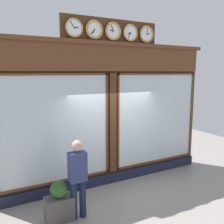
# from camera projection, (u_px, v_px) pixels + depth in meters

# --- Properties ---
(shop_facade) EXTENTS (6.14, 0.42, 4.39)m
(shop_facade) POSITION_uv_depth(u_px,v_px,m) (110.00, 113.00, 6.75)
(shop_facade) COLOR #4C2B16
(shop_facade) RESTS_ON ground_plane
(pedestrian) EXTENTS (0.36, 0.22, 1.69)m
(pedestrian) POSITION_uv_depth(u_px,v_px,m) (78.00, 176.00, 5.10)
(pedestrian) COLOR #191E38
(pedestrian) RESTS_ON ground_plane
(planter_box) EXTENTS (0.56, 0.36, 0.51)m
(planter_box) POSITION_uv_depth(u_px,v_px,m) (59.00, 209.00, 5.12)
(planter_box) COLOR #4C4742
(planter_box) RESTS_ON ground_plane
(planter_shrub) EXTENTS (0.35, 0.35, 0.35)m
(planter_shrub) POSITION_uv_depth(u_px,v_px,m) (59.00, 189.00, 5.05)
(planter_shrub) COLOR #285623
(planter_shrub) RESTS_ON planter_box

